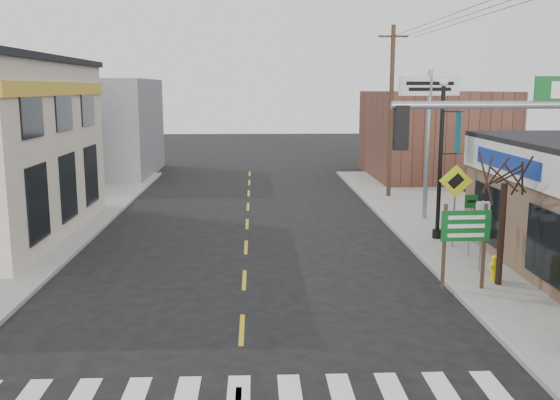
{
  "coord_description": "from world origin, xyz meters",
  "views": [
    {
      "loc": [
        0.34,
        -10.47,
        5.84
      ],
      "look_at": [
        1.03,
        6.33,
        2.8
      ],
      "focal_mm": 40.0,
      "sensor_mm": 36.0,
      "label": 1
    }
  ],
  "objects_px": {
    "utility_pole_far": "(391,110)",
    "guide_sign": "(465,234)",
    "bare_tree": "(506,165)",
    "dance_center_sign": "(429,107)",
    "fire_hydrant": "(495,267)",
    "lamp_post": "(443,147)"
  },
  "relations": [
    {
      "from": "utility_pole_far",
      "to": "guide_sign",
      "type": "bearing_deg",
      "value": -93.74
    },
    {
      "from": "guide_sign",
      "to": "bare_tree",
      "type": "xyz_separation_m",
      "value": [
        1.2,
        0.38,
        1.92
      ]
    },
    {
      "from": "dance_center_sign",
      "to": "bare_tree",
      "type": "bearing_deg",
      "value": -112.9
    },
    {
      "from": "dance_center_sign",
      "to": "guide_sign",
      "type": "bearing_deg",
      "value": -119.72
    },
    {
      "from": "guide_sign",
      "to": "fire_hydrant",
      "type": "xyz_separation_m",
      "value": [
        1.22,
        0.75,
        -1.2
      ]
    },
    {
      "from": "guide_sign",
      "to": "bare_tree",
      "type": "relative_size",
      "value": 0.55
    },
    {
      "from": "dance_center_sign",
      "to": "utility_pole_far",
      "type": "relative_size",
      "value": 0.73
    },
    {
      "from": "bare_tree",
      "to": "utility_pole_far",
      "type": "distance_m",
      "value": 15.31
    },
    {
      "from": "bare_tree",
      "to": "dance_center_sign",
      "type": "bearing_deg",
      "value": 87.76
    },
    {
      "from": "guide_sign",
      "to": "bare_tree",
      "type": "height_order",
      "value": "bare_tree"
    },
    {
      "from": "lamp_post",
      "to": "dance_center_sign",
      "type": "xyz_separation_m",
      "value": [
        0.46,
        3.73,
        1.39
      ]
    },
    {
      "from": "bare_tree",
      "to": "utility_pole_far",
      "type": "relative_size",
      "value": 0.51
    },
    {
      "from": "lamp_post",
      "to": "utility_pole_far",
      "type": "bearing_deg",
      "value": 109.59
    },
    {
      "from": "fire_hydrant",
      "to": "lamp_post",
      "type": "distance_m",
      "value": 6.2
    },
    {
      "from": "dance_center_sign",
      "to": "lamp_post",
      "type": "bearing_deg",
      "value": -117.75
    },
    {
      "from": "lamp_post",
      "to": "bare_tree",
      "type": "height_order",
      "value": "lamp_post"
    },
    {
      "from": "fire_hydrant",
      "to": "dance_center_sign",
      "type": "distance_m",
      "value": 10.15
    },
    {
      "from": "fire_hydrant",
      "to": "lamp_post",
      "type": "height_order",
      "value": "lamp_post"
    },
    {
      "from": "lamp_post",
      "to": "dance_center_sign",
      "type": "distance_m",
      "value": 4.01
    },
    {
      "from": "guide_sign",
      "to": "lamp_post",
      "type": "distance_m",
      "value": 6.5
    },
    {
      "from": "fire_hydrant",
      "to": "lamp_post",
      "type": "bearing_deg",
      "value": 91.24
    },
    {
      "from": "fire_hydrant",
      "to": "bare_tree",
      "type": "xyz_separation_m",
      "value": [
        -0.02,
        -0.36,
        3.12
      ]
    }
  ]
}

